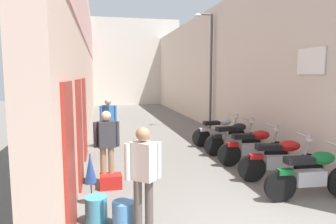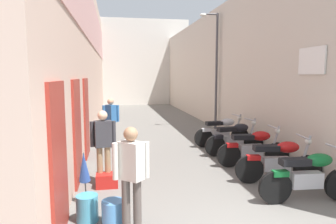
{
  "view_description": "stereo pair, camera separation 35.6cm",
  "coord_description": "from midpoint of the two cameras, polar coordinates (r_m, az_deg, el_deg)",
  "views": [
    {
      "loc": [
        -2.13,
        -3.03,
        2.28
      ],
      "look_at": [
        -0.38,
        4.69,
        1.32
      ],
      "focal_mm": 32.34,
      "sensor_mm": 36.0,
      "label": 1
    },
    {
      "loc": [
        -1.78,
        -3.1,
        2.28
      ],
      "look_at": [
        -0.38,
        4.69,
        1.32
      ],
      "focal_mm": 32.34,
      "sensor_mm": 36.0,
      "label": 2
    }
  ],
  "objects": [
    {
      "name": "ground_plane",
      "position": [
        11.66,
        -2.87,
        -4.36
      ],
      "size": [
        36.4,
        36.4,
        0.0
      ],
      "primitive_type": "plane",
      "color": "#66635E"
    },
    {
      "name": "building_left",
      "position": [
        13.26,
        -16.52,
        10.21
      ],
      "size": [
        0.45,
        20.4,
        6.16
      ],
      "color": "beige",
      "rests_on": "ground"
    },
    {
      "name": "building_right",
      "position": [
        14.09,
        6.95,
        8.03
      ],
      "size": [
        0.45,
        20.4,
        5.13
      ],
      "color": "beige",
      "rests_on": "ground"
    },
    {
      "name": "building_far_end",
      "position": [
        24.57,
        -8.29,
        9.2
      ],
      "size": [
        8.15,
        2.0,
        6.58
      ],
      "primitive_type": "cube",
      "color": "beige",
      "rests_on": "ground"
    },
    {
      "name": "motorcycle_nearest",
      "position": [
        6.15,
        24.16,
        -10.52
      ],
      "size": [
        1.85,
        0.58,
        1.04
      ],
      "color": "black",
      "rests_on": "ground"
    },
    {
      "name": "motorcycle_second",
      "position": [
        6.94,
        19.13,
        -8.32
      ],
      "size": [
        1.84,
        0.58,
        1.04
      ],
      "color": "black",
      "rests_on": "ground"
    },
    {
      "name": "motorcycle_third",
      "position": [
        7.94,
        14.59,
        -6.25
      ],
      "size": [
        1.85,
        0.58,
        1.04
      ],
      "color": "black",
      "rests_on": "ground"
    },
    {
      "name": "motorcycle_fourth",
      "position": [
        8.97,
        11.15,
        -4.64
      ],
      "size": [
        1.84,
        0.58,
        1.04
      ],
      "color": "black",
      "rests_on": "ground"
    },
    {
      "name": "motorcycle_fifth",
      "position": [
        9.94,
        8.67,
        -3.47
      ],
      "size": [
        1.85,
        0.58,
        1.04
      ],
      "color": "black",
      "rests_on": "ground"
    },
    {
      "name": "pedestrian_by_doorway",
      "position": [
        4.36,
        -7.08,
        -11.35
      ],
      "size": [
        0.52,
        0.38,
        1.57
      ],
      "color": "#564C47",
      "rests_on": "ground"
    },
    {
      "name": "pedestrian_mid_alley",
      "position": [
        6.34,
        -13.06,
        -5.68
      ],
      "size": [
        0.52,
        0.27,
        1.57
      ],
      "color": "#8C7251",
      "rests_on": "ground"
    },
    {
      "name": "pedestrian_further_down",
      "position": [
        9.63,
        -12.22,
        -1.37
      ],
      "size": [
        0.52,
        0.39,
        1.57
      ],
      "color": "#564C47",
      "rests_on": "ground"
    },
    {
      "name": "water_jug_near_door",
      "position": [
        5.08,
        -15.42,
        -17.35
      ],
      "size": [
        0.34,
        0.34,
        0.42
      ],
      "primitive_type": "cylinder",
      "color": "#4299B7",
      "rests_on": "ground"
    },
    {
      "name": "water_jug_beside_first",
      "position": [
        4.82,
        -10.57,
        -18.6
      ],
      "size": [
        0.34,
        0.34,
        0.42
      ],
      "primitive_type": "cylinder",
      "color": "#4C8CCC",
      "rests_on": "ground"
    },
    {
      "name": "plastic_crate",
      "position": [
        6.44,
        -12.31,
        -12.63
      ],
      "size": [
        0.44,
        0.32,
        0.28
      ],
      "primitive_type": "cube",
      "color": "red",
      "rests_on": "ground"
    },
    {
      "name": "umbrella_leaning",
      "position": [
        5.55,
        -16.24,
        -10.13
      ],
      "size": [
        0.2,
        0.35,
        0.97
      ],
      "color": "#4C4C4C",
      "rests_on": "ground"
    },
    {
      "name": "street_lamp",
      "position": [
        12.79,
        6.96,
        9.17
      ],
      "size": [
        0.79,
        0.18,
        4.79
      ],
      "color": "#47474C",
      "rests_on": "ground"
    }
  ]
}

